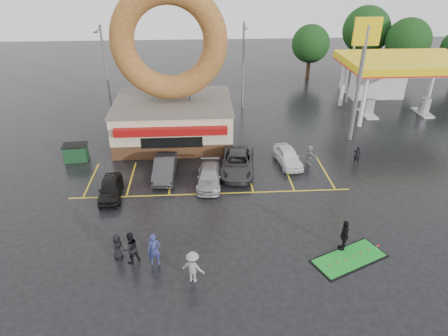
{
  "coord_description": "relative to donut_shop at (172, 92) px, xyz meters",
  "views": [
    {
      "loc": [
        -0.57,
        -20.67,
        15.21
      ],
      "look_at": [
        0.89,
        3.14,
        2.2
      ],
      "focal_mm": 32.0,
      "sensor_mm": 36.0,
      "label": 1
    }
  ],
  "objects": [
    {
      "name": "donut_shop",
      "position": [
        0.0,
        0.0,
        0.0
      ],
      "size": [
        10.2,
        8.7,
        13.5
      ],
      "color": "#472B19",
      "rests_on": "ground"
    },
    {
      "name": "tree_far_d",
      "position": [
        17.0,
        19.03,
        0.07
      ],
      "size": [
        4.9,
        4.9,
        7.0
      ],
      "color": "#332114",
      "rests_on": "ground"
    },
    {
      "name": "gas_station",
      "position": [
        23.0,
        7.97,
        -0.77
      ],
      "size": [
        12.3,
        13.65,
        5.9
      ],
      "color": "silver",
      "rests_on": "ground"
    },
    {
      "name": "person_bystander",
      "position": [
        -2.43,
        -15.94,
        -3.7
      ],
      "size": [
        0.71,
        0.87,
        1.53
      ],
      "primitive_type": "imported",
      "rotation": [
        0.0,
        0.0,
        1.23
      ],
      "color": "black",
      "rests_on": "ground"
    },
    {
      "name": "car_silver",
      "position": [
        2.9,
        -8.2,
        -3.85
      ],
      "size": [
        2.03,
        4.35,
        1.23
      ],
      "primitive_type": "imported",
      "rotation": [
        0.0,
        0.0,
        -0.07
      ],
      "color": "#96969A",
      "rests_on": "ground"
    },
    {
      "name": "person_walker_far",
      "position": [
        14.91,
        -5.64,
        -3.7
      ],
      "size": [
        0.67,
        0.6,
        1.54
      ],
      "primitive_type": "imported",
      "rotation": [
        0.0,
        0.0,
        2.63
      ],
      "color": "black",
      "rests_on": "ground"
    },
    {
      "name": "car_grey",
      "position": [
        5.14,
        -6.4,
        -3.72
      ],
      "size": [
        3.14,
        5.65,
        1.5
      ],
      "primitive_type": "imported",
      "rotation": [
        0.0,
        0.0,
        -0.13
      ],
      "color": "#303032",
      "rests_on": "ground"
    },
    {
      "name": "car_black",
      "position": [
        -4.03,
        -9.47,
        -3.82
      ],
      "size": [
        1.8,
        3.88,
        1.29
      ],
      "primitive_type": "imported",
      "rotation": [
        0.0,
        0.0,
        0.08
      ],
      "color": "black",
      "rests_on": "ground"
    },
    {
      "name": "shell_sign",
      "position": [
        16.0,
        -0.97,
        2.91
      ],
      "size": [
        2.2,
        0.36,
        10.6
      ],
      "color": "slate",
      "rests_on": "ground"
    },
    {
      "name": "person_blackjkt",
      "position": [
        -1.63,
        -16.35,
        -3.5
      ],
      "size": [
        1.19,
        1.15,
        1.93
      ],
      "primitive_type": "imported",
      "rotation": [
        0.0,
        0.0,
        3.78
      ],
      "color": "black",
      "rests_on": "ground"
    },
    {
      "name": "person_cameraman",
      "position": [
        10.36,
        -16.03,
        -3.48
      ],
      "size": [
        0.73,
        1.24,
        1.98
      ],
      "primitive_type": "imported",
      "rotation": [
        0.0,
        0.0,
        -1.8
      ],
      "color": "black",
      "rests_on": "ground"
    },
    {
      "name": "dumpster",
      "position": [
        -7.91,
        -3.65,
        -3.81
      ],
      "size": [
        1.91,
        1.37,
        1.3
      ],
      "primitive_type": "cube",
      "rotation": [
        0.0,
        0.0,
        0.1
      ],
      "color": "#1B4624",
      "rests_on": "ground"
    },
    {
      "name": "tree_far_a",
      "position": [
        29.0,
        17.03,
        0.72
      ],
      "size": [
        5.6,
        5.6,
        8.0
      ],
      "color": "#332114",
      "rests_on": "ground"
    },
    {
      "name": "ground",
      "position": [
        3.0,
        -12.97,
        -4.46
      ],
      "size": [
        120.0,
        120.0,
        0.0
      ],
      "primitive_type": "plane",
      "color": "black",
      "rests_on": "ground"
    },
    {
      "name": "car_white",
      "position": [
        9.32,
        -5.42,
        -3.78
      ],
      "size": [
        2.05,
        4.16,
        1.37
      ],
      "primitive_type": "imported",
      "rotation": [
        0.0,
        0.0,
        0.11
      ],
      "color": "white",
      "rests_on": "ground"
    },
    {
      "name": "person_hoodie",
      "position": [
        1.79,
        -18.03,
        -3.53
      ],
      "size": [
        1.38,
        1.11,
        1.86
      ],
      "primitive_type": "imported",
      "rotation": [
        0.0,
        0.0,
        2.74
      ],
      "color": "gray",
      "rests_on": "ground"
    },
    {
      "name": "person_blue",
      "position": [
        -0.32,
        -16.6,
        -3.49
      ],
      "size": [
        0.75,
        0.53,
        1.94
      ],
      "primitive_type": "imported",
      "rotation": [
        0.0,
        0.0,
        0.09
      ],
      "color": "navy",
      "rests_on": "ground"
    },
    {
      "name": "person_walker_near",
      "position": [
        11.03,
        -5.54,
        -3.64
      ],
      "size": [
        1.01,
        1.6,
        1.65
      ],
      "primitive_type": "imported",
      "rotation": [
        0.0,
        0.0,
        1.95
      ],
      "color": "gray",
      "rests_on": "ground"
    },
    {
      "name": "car_dgrey",
      "position": [
        -0.44,
        -6.84,
        -3.74
      ],
      "size": [
        1.72,
        4.48,
        1.46
      ],
      "primitive_type": "imported",
      "rotation": [
        0.0,
        0.0,
        -0.04
      ],
      "color": "#2D2C2F",
      "rests_on": "ground"
    },
    {
      "name": "putting_green",
      "position": [
        10.5,
        -16.88,
        -4.43
      ],
      "size": [
        4.65,
        3.45,
        0.54
      ],
      "color": "black",
      "rests_on": "ground"
    },
    {
      "name": "streetlight_right",
      "position": [
        19.0,
        8.95,
        0.32
      ],
      "size": [
        0.4,
        2.21,
        9.0
      ],
      "color": "slate",
      "rests_on": "ground"
    },
    {
      "name": "tree_far_c",
      "position": [
        25.0,
        21.03,
        1.37
      ],
      "size": [
        6.3,
        6.3,
        9.0
      ],
      "color": "#332114",
      "rests_on": "ground"
    },
    {
      "name": "streetlight_left",
      "position": [
        -7.0,
        6.95,
        0.32
      ],
      "size": [
        0.4,
        2.21,
        9.0
      ],
      "color": "slate",
      "rests_on": "ground"
    },
    {
      "name": "streetlight_mid",
      "position": [
        7.0,
        7.95,
        0.32
      ],
      "size": [
        0.4,
        2.21,
        9.0
      ],
      "color": "slate",
      "rests_on": "ground"
    }
  ]
}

